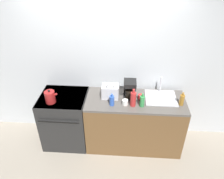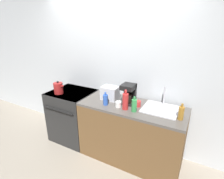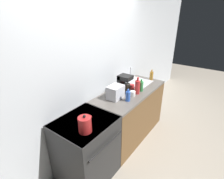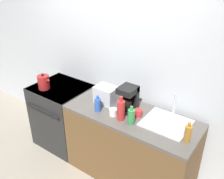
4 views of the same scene
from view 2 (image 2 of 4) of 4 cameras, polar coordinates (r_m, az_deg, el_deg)
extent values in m
plane|color=gray|center=(3.06, -6.88, -21.19)|extent=(12.00, 12.00, 0.00)
cube|color=silver|center=(2.98, -0.08, 6.39)|extent=(8.00, 0.05, 2.60)
cube|color=black|center=(3.32, -12.51, -8.18)|extent=(0.73, 0.66, 0.92)
cube|color=black|center=(3.13, -13.15, -0.91)|extent=(0.72, 0.64, 0.02)
cylinder|color=black|center=(3.14, -17.06, -1.11)|extent=(0.21, 0.21, 0.01)
cylinder|color=black|center=(2.93, -12.46, -2.28)|extent=(0.21, 0.21, 0.01)
cylinder|color=black|center=(3.33, -13.76, 0.42)|extent=(0.21, 0.21, 0.01)
cylinder|color=black|center=(3.13, -9.22, -0.57)|extent=(0.21, 0.21, 0.01)
cylinder|color=black|center=(2.98, -17.29, -6.55)|extent=(0.62, 0.02, 0.02)
cube|color=brown|center=(2.80, 6.21, -14.14)|extent=(1.54, 0.64, 0.89)
cube|color=#514C47|center=(2.56, 6.60, -5.63)|extent=(1.54, 0.64, 0.04)
cylinder|color=maroon|center=(3.08, -17.11, 0.42)|extent=(0.15, 0.15, 0.19)
sphere|color=black|center=(3.05, -17.33, 2.37)|extent=(0.03, 0.03, 0.03)
cylinder|color=maroon|center=(3.02, -16.21, 0.86)|extent=(0.09, 0.03, 0.07)
cube|color=#BCBCC1|center=(2.71, -0.65, -1.17)|extent=(0.26, 0.19, 0.21)
cube|color=black|center=(2.69, -1.50, 0.97)|extent=(0.03, 0.13, 0.01)
cube|color=black|center=(2.65, 0.19, 0.66)|extent=(0.03, 0.13, 0.01)
cube|color=black|center=(2.63, 5.17, -4.14)|extent=(0.19, 0.21, 0.02)
cube|color=black|center=(2.65, 5.92, -0.86)|extent=(0.19, 0.06, 0.29)
cube|color=black|center=(2.54, 5.34, 0.90)|extent=(0.19, 0.21, 0.07)
cylinder|color=black|center=(2.58, 4.98, -2.86)|extent=(0.13, 0.13, 0.13)
cube|color=#B7B7BC|center=(2.51, 15.51, -6.21)|extent=(0.48, 0.43, 0.01)
cylinder|color=silver|center=(2.62, 16.69, -2.06)|extent=(0.02, 0.02, 0.28)
cylinder|color=#338C47|center=(2.36, 7.25, -5.23)|extent=(0.07, 0.07, 0.17)
cylinder|color=#338C47|center=(2.32, 7.37, -2.86)|extent=(0.03, 0.03, 0.04)
cylinder|color=#9E6B23|center=(2.32, 21.62, -7.21)|extent=(0.07, 0.07, 0.17)
cylinder|color=#9E6B23|center=(2.27, 21.97, -4.84)|extent=(0.03, 0.03, 0.04)
cylinder|color=#2D56B7|center=(2.54, -2.14, -3.38)|extent=(0.07, 0.07, 0.16)
cylinder|color=#2D56B7|center=(2.50, -2.17, -1.34)|extent=(0.03, 0.03, 0.04)
cylinder|color=#B72828|center=(2.40, 4.39, -3.97)|extent=(0.08, 0.08, 0.23)
cylinder|color=#B72828|center=(2.34, 4.48, -0.82)|extent=(0.03, 0.03, 0.06)
cylinder|color=red|center=(2.53, 8.41, -4.57)|extent=(0.09, 0.09, 0.08)
cylinder|color=white|center=(2.49, 2.08, -4.84)|extent=(0.09, 0.09, 0.08)
camera|label=1|loc=(1.44, -106.62, 32.65)|focal=35.00mm
camera|label=3|loc=(3.35, -50.42, 16.22)|focal=28.00mm
camera|label=4|loc=(0.59, 120.50, 42.59)|focal=40.00mm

